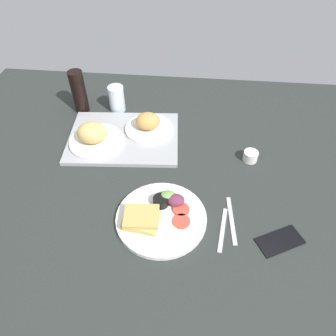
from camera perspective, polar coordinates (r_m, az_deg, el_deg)
name	(u,v)px	position (r cm, az deg, el deg)	size (l,w,h in cm)	color
ground_plane	(162,184)	(118.91, -1.10, -2.82)	(190.00, 150.00, 3.00)	#282D2B
serving_tray	(124,138)	(135.68, -7.88, 5.37)	(45.00, 33.00, 1.60)	#9EA0A3
bread_plate_near	(94,136)	(131.73, -12.99, 5.54)	(21.84, 21.84, 9.48)	white
bread_plate_far	(148,125)	(135.41, -3.51, 7.65)	(19.94, 19.94, 8.27)	white
plate_with_salad	(159,215)	(105.95, -1.53, -8.42)	(29.74, 29.74, 5.40)	white
drinking_glass	(117,99)	(150.19, -9.10, 12.06)	(7.07, 7.07, 11.87)	silver
soda_bottle	(79,92)	(151.24, -15.54, 12.89)	(6.40, 6.40, 19.47)	black
espresso_cup	(251,156)	(128.29, 14.44, 2.06)	(5.60, 5.60, 4.00)	silver
fork	(223,229)	(106.00, 9.68, -10.67)	(17.00, 1.40, 0.50)	#B7B7BC
knife	(232,220)	(108.67, 11.22, -9.00)	(19.00, 1.40, 0.50)	#B7B7BC
cell_phone	(280,241)	(107.87, 19.27, -12.08)	(14.40, 7.20, 0.80)	black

